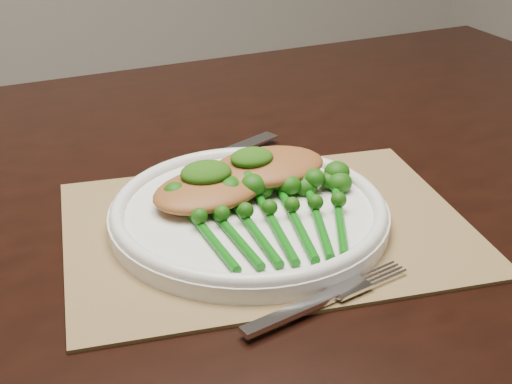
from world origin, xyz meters
name	(u,v)px	position (x,y,z in m)	size (l,w,h in m)	color
placemat	(267,227)	(0.01, -0.12, 0.75)	(0.41, 0.30, 0.00)	olive
dinner_plate	(249,212)	(-0.01, -0.10, 0.77)	(0.29, 0.29, 0.03)	white
knife	(191,167)	(-0.02, 0.04, 0.76)	(0.23, 0.10, 0.01)	silver
fork	(337,293)	(0.01, -0.25, 0.76)	(0.18, 0.04, 0.01)	silver
chicken_fillet_left	(210,189)	(-0.04, -0.07, 0.78)	(0.13, 0.09, 0.03)	#9D602D
chicken_fillet_right	(268,166)	(0.04, -0.06, 0.79)	(0.13, 0.09, 0.03)	#9D602D
pesto_dollop_left	(206,173)	(-0.04, -0.06, 0.80)	(0.05, 0.05, 0.02)	#174209
pesto_dollop_right	(252,158)	(0.02, -0.06, 0.80)	(0.05, 0.04, 0.02)	#174209
broccolini_bundle	(275,226)	(0.00, -0.15, 0.78)	(0.19, 0.20, 0.04)	#0C5C0D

